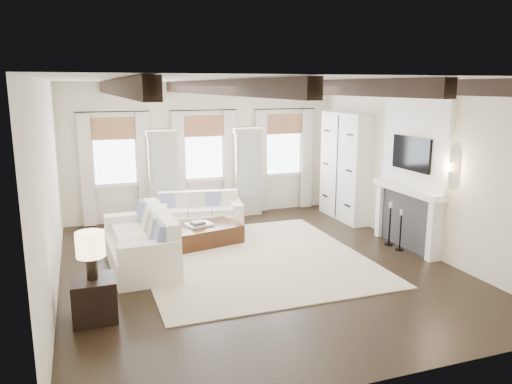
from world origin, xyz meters
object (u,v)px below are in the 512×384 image
object	(u,v)px
sofa_back	(199,214)
side_table_front	(94,299)
ottoman	(203,235)
sofa_left	(143,244)
side_table_back	(162,209)

from	to	relation	value
sofa_back	side_table_front	xyz separation A→B (m)	(-2.36, -3.85, -0.03)
ottoman	side_table_front	size ratio (longest dim) A/B	2.47
sofa_left	side_table_front	distance (m)	2.10
side_table_front	side_table_back	size ratio (longest dim) A/B	1.00
sofa_back	side_table_back	distance (m)	1.15
sofa_back	side_table_front	distance (m)	4.51
sofa_back	ottoman	xyz separation A→B (m)	(-0.19, -1.11, -0.14)
sofa_back	side_table_back	xyz separation A→B (m)	(-0.68, 0.93, -0.03)
side_table_front	ottoman	bearing A→B (deg)	51.66
ottoman	side_table_back	size ratio (longest dim) A/B	2.47
sofa_left	ottoman	bearing A→B (deg)	33.39
sofa_left	ottoman	size ratio (longest dim) A/B	1.61
ottoman	side_table_back	xyz separation A→B (m)	(-0.49, 2.04, 0.10)
sofa_left	ottoman	world-z (taller)	sofa_left
sofa_back	sofa_left	distance (m)	2.44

